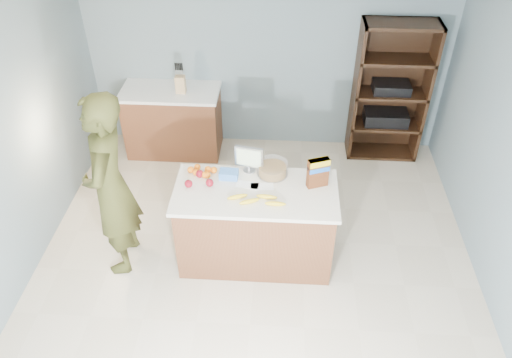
# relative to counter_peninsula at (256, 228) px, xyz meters

# --- Properties ---
(floor) EXTENTS (4.50, 5.00, 0.02)m
(floor) POSITION_rel_counter_peninsula_xyz_m (0.00, -0.30, -0.42)
(floor) COLOR beige
(floor) RESTS_ON ground
(walls) EXTENTS (4.52, 5.02, 2.51)m
(walls) POSITION_rel_counter_peninsula_xyz_m (0.00, -0.30, 1.24)
(walls) COLOR slate
(walls) RESTS_ON ground
(counter_peninsula) EXTENTS (1.56, 0.76, 0.90)m
(counter_peninsula) POSITION_rel_counter_peninsula_xyz_m (0.00, 0.00, 0.00)
(counter_peninsula) COLOR brown
(counter_peninsula) RESTS_ON ground
(back_cabinet) EXTENTS (1.24, 0.62, 0.90)m
(back_cabinet) POSITION_rel_counter_peninsula_xyz_m (-1.20, 1.90, 0.04)
(back_cabinet) COLOR brown
(back_cabinet) RESTS_ON ground
(shelving_unit) EXTENTS (0.90, 0.40, 1.80)m
(shelving_unit) POSITION_rel_counter_peninsula_xyz_m (1.55, 2.05, 0.45)
(shelving_unit) COLOR black
(shelving_unit) RESTS_ON ground
(person) EXTENTS (0.53, 0.75, 1.93)m
(person) POSITION_rel_counter_peninsula_xyz_m (-1.35, -0.11, 0.55)
(person) COLOR #383917
(person) RESTS_ON ground
(knife_block) EXTENTS (0.12, 0.10, 0.31)m
(knife_block) POSITION_rel_counter_peninsula_xyz_m (-1.05, 1.86, 0.60)
(knife_block) COLOR tan
(knife_block) RESTS_ON back_cabinet
(envelopes) EXTENTS (0.37, 0.15, 0.00)m
(envelopes) POSITION_rel_counter_peninsula_xyz_m (-0.01, 0.07, 0.49)
(envelopes) COLOR white
(envelopes) RESTS_ON counter_peninsula
(bananas) EXTENTS (0.55, 0.17, 0.04)m
(bananas) POSITION_rel_counter_peninsula_xyz_m (0.02, -0.15, 0.51)
(bananas) COLOR yellow
(bananas) RESTS_ON counter_peninsula
(apples) EXTENTS (0.28, 0.24, 0.08)m
(apples) POSITION_rel_counter_peninsula_xyz_m (-0.55, 0.08, 0.52)
(apples) COLOR maroon
(apples) RESTS_ON counter_peninsula
(oranges) EXTENTS (0.30, 0.19, 0.07)m
(oranges) POSITION_rel_counter_peninsula_xyz_m (-0.54, 0.22, 0.52)
(oranges) COLOR orange
(oranges) RESTS_ON counter_peninsula
(blue_carton) EXTENTS (0.18, 0.13, 0.08)m
(blue_carton) POSITION_rel_counter_peninsula_xyz_m (-0.27, 0.18, 0.52)
(blue_carton) COLOR blue
(blue_carton) RESTS_ON counter_peninsula
(salad_bowl) EXTENTS (0.30, 0.30, 0.13)m
(salad_bowl) POSITION_rel_counter_peninsula_xyz_m (0.15, 0.27, 0.54)
(salad_bowl) COLOR #267219
(salad_bowl) RESTS_ON counter_peninsula
(tv) EXTENTS (0.28, 0.12, 0.28)m
(tv) POSITION_rel_counter_peninsula_xyz_m (-0.08, 0.30, 0.64)
(tv) COLOR silver
(tv) RESTS_ON counter_peninsula
(cereal_box) EXTENTS (0.22, 0.14, 0.30)m
(cereal_box) POSITION_rel_counter_peninsula_xyz_m (0.58, 0.11, 0.66)
(cereal_box) COLOR #592B14
(cereal_box) RESTS_ON counter_peninsula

